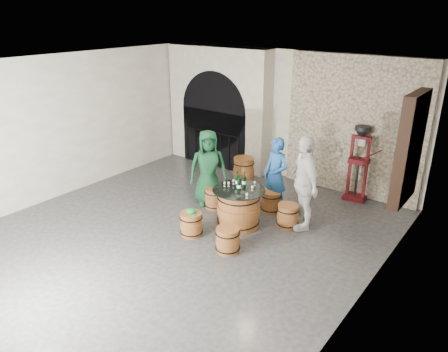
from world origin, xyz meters
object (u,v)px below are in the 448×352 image
Objects in this scene: barrel_stool_right at (288,216)px; person_green at (208,168)px; barrel_stool_left at (215,198)px; person_blue at (276,175)px; person_white at (304,183)px; wine_bottle_center at (239,185)px; barrel_stool_far at (271,201)px; corking_press at (359,158)px; wine_bottle_left at (237,180)px; wine_bottle_right at (244,181)px; side_barrel at (244,171)px; barrel_stool_near_left at (191,224)px; barrel_stool_near_right at (228,240)px; barrel_table at (239,208)px.

person_green is (-1.97, -0.10, 0.61)m from barrel_stool_right.
barrel_stool_left is 0.28× the size of person_green.
barrel_stool_left is 0.29× the size of person_blue.
person_white is 1.27m from wine_bottle_center.
corking_press is at bearing 54.53° from barrel_stool_far.
wine_bottle_left is at bearing -151.14° from barrel_stool_right.
barrel_stool_right is at bearing -30.92° from person_blue.
person_blue is at bearing 79.72° from wine_bottle_right.
person_white reaches higher than person_green.
wine_bottle_left is at bearing -59.16° from side_barrel.
corking_press is at bearing 45.04° from barrel_stool_left.
wine_bottle_left is at bearing -107.17° from barrel_stool_far.
barrel_stool_right is 0.28× the size of person_green.
person_blue reaches higher than barrel_stool_near_left.
barrel_stool_near_right is (0.24, -1.88, 0.00)m from barrel_stool_far.
person_white is at bearing 30.44° from wine_bottle_left.
person_white is 1.10× the size of corking_press.
barrel_stool_near_right is 3.80m from corking_press.
barrel_stool_left is at bearing 157.28° from barrel_table.
wine_bottle_left is at bearing 134.12° from wine_bottle_center.
wine_bottle_right is at bearing 83.21° from barrel_table.
barrel_stool_right is (0.80, 0.59, -0.17)m from barrel_table.
barrel_stool_near_left is at bearing -101.03° from person_blue.
person_green is (-1.34, -0.48, 0.61)m from barrel_stool_far.
person_white is at bearing 30.92° from wine_bottle_right.
side_barrel reaches higher than barrel_stool_left.
barrel_stool_near_left is at bearing -110.67° from barrel_stool_far.
corking_press is (2.30, 2.30, 0.77)m from barrel_stool_left.
barrel_stool_left is 1.72m from barrel_stool_right.
corking_press reaches higher than wine_bottle_left.
side_barrel is 0.41× the size of corking_press.
person_green is at bearing -144.45° from corking_press.
barrel_stool_near_left is 2.76m from side_barrel.
person_white reaches higher than barrel_stool_near_left.
barrel_stool_near_right is at bearing -74.87° from person_blue.
person_green reaches higher than barrel_stool_near_right.
barrel_stool_near_right and barrel_stool_near_left have the same top height.
side_barrel is (-1.32, 0.86, 0.12)m from barrel_stool_far.
person_green is 5.20× the size of wine_bottle_center.
person_white is at bearing -105.77° from corking_press.
barrel_stool_right is 0.77m from person_white.
barrel_stool_near_left is 0.29× the size of person_blue.
barrel_stool_far is at bearing 69.33° from barrel_stool_near_left.
barrel_stool_left is at bearing -140.03° from corking_press.
wine_bottle_center is 2.33m from side_barrel.
person_white reaches higher than wine_bottle_right.
corking_press is at bearing 62.01° from person_blue.
barrel_stool_right is 1.00× the size of barrel_stool_near_left.
person_green reaches higher than wine_bottle_left.
barrel_stool_left is at bearing 135.69° from barrel_stool_near_right.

